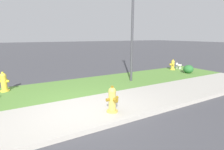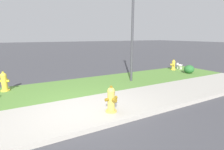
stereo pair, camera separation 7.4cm
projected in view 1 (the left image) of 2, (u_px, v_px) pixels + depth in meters
ground_plane at (80, 111)px, 5.03m from camera, size 120.00×120.00×0.00m
sidewalk_pavement at (80, 111)px, 5.03m from camera, size 18.00×2.17×0.01m
grass_verge at (60, 89)px, 7.12m from camera, size 18.00×2.74×0.01m
street_curb at (97, 128)px, 4.02m from camera, size 18.00×0.16×0.12m
fire_hydrant_across_street at (4, 82)px, 6.76m from camera, size 0.40×0.38×0.78m
fire_hydrant_at_driveway at (112, 100)px, 4.90m from camera, size 0.40×0.37×0.77m
fire_hydrant_by_grass_verge at (173, 65)px, 11.06m from camera, size 0.35×0.36×0.67m
small_white_dog at (179, 65)px, 11.42m from camera, size 0.26×0.53×0.40m
street_lamp at (133, 13)px, 7.73m from camera, size 0.32×0.32×4.73m
shrub_bush_mid_verge at (188, 69)px, 10.10m from camera, size 0.56×0.56×0.48m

